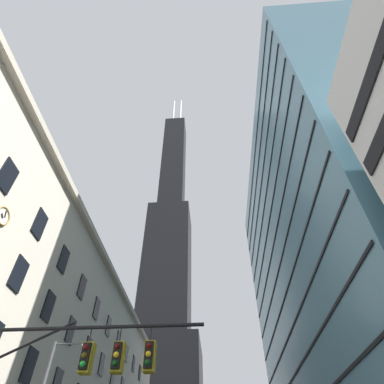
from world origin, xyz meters
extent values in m
cube|color=beige|center=(-17.38, 25.78, 11.47)|extent=(12.77, 63.55, 22.95)
cube|color=#B2A893|center=(-10.75, 25.78, 22.25)|extent=(0.70, 63.55, 0.60)
cube|color=black|center=(-10.95, 13.00, 8.20)|extent=(0.14, 1.40, 2.20)
cube|color=black|center=(-10.95, 18.00, 8.20)|extent=(0.14, 1.40, 2.20)
cube|color=black|center=(-10.95, 8.00, 12.40)|extent=(0.14, 1.40, 2.20)
cube|color=black|center=(-10.95, 13.00, 12.40)|extent=(0.14, 1.40, 2.20)
cube|color=black|center=(-10.95, 18.00, 12.40)|extent=(0.14, 1.40, 2.20)
cube|color=black|center=(-10.95, 23.00, 12.40)|extent=(0.14, 1.40, 2.20)
cube|color=black|center=(-10.95, 28.00, 12.40)|extent=(0.14, 1.40, 2.20)
cube|color=black|center=(-10.95, 33.00, 12.40)|extent=(0.14, 1.40, 2.20)
cube|color=black|center=(-10.95, 3.00, 16.60)|extent=(0.14, 1.40, 2.20)
cube|color=black|center=(-10.95, 8.00, 16.60)|extent=(0.14, 1.40, 2.20)
cube|color=black|center=(-10.95, 13.00, 16.60)|extent=(0.14, 1.40, 2.20)
cube|color=black|center=(-10.95, 18.00, 16.60)|extent=(0.14, 1.40, 2.20)
cube|color=black|center=(-10.95, 23.00, 16.60)|extent=(0.14, 1.40, 2.20)
cube|color=black|center=(-10.95, 28.00, 16.60)|extent=(0.14, 1.40, 2.20)
cube|color=black|center=(-10.95, 33.00, 16.60)|extent=(0.14, 1.40, 2.20)
cube|color=black|center=(-10.95, 38.00, 16.60)|extent=(0.14, 1.40, 2.20)
cube|color=black|center=(-10.95, 43.00, 16.60)|extent=(0.14, 1.40, 2.20)
cube|color=black|center=(-10.95, 48.00, 16.60)|extent=(0.14, 1.40, 2.20)
torus|color=olive|center=(-10.88, 4.27, 14.29)|extent=(0.11, 1.23, 1.23)
cylinder|color=silver|center=(-10.92, 4.27, 14.29)|extent=(0.05, 1.06, 1.06)
cube|color=black|center=(-10.85, 4.15, 14.22)|extent=(0.03, 0.31, 0.24)
cube|color=black|center=(-10.85, 4.33, 14.51)|extent=(0.03, 0.19, 0.47)
cube|color=black|center=(-14.32, 91.59, 61.39)|extent=(16.34, 16.34, 51.70)
cube|color=black|center=(-14.32, 91.59, 119.56)|extent=(10.50, 10.50, 64.62)
cylinder|color=silver|center=(-16.42, 91.59, 165.24)|extent=(1.20, 1.20, 26.75)
cylinder|color=silver|center=(-12.22, 91.59, 165.24)|extent=(1.20, 1.20, 26.75)
cube|color=black|center=(10.95, -2.53, 18.00)|extent=(0.16, 10.14, 1.10)
cube|color=teal|center=(19.11, 30.04, 26.06)|extent=(16.23, 50.52, 52.12)
cube|color=black|center=(10.96, 30.04, 12.00)|extent=(0.12, 49.52, 0.24)
cube|color=black|center=(10.96, 30.04, 16.00)|extent=(0.12, 49.52, 0.24)
cube|color=black|center=(10.96, 30.04, 20.00)|extent=(0.12, 49.52, 0.24)
cube|color=black|center=(10.96, 30.04, 24.00)|extent=(0.12, 49.52, 0.24)
cube|color=black|center=(10.96, 30.04, 28.00)|extent=(0.12, 49.52, 0.24)
cube|color=black|center=(10.96, 30.04, 32.00)|extent=(0.12, 49.52, 0.24)
cube|color=black|center=(10.96, 30.04, 36.00)|extent=(0.12, 49.52, 0.24)
cube|color=black|center=(10.96, 30.04, 40.00)|extent=(0.12, 49.52, 0.24)
cube|color=black|center=(10.96, 30.04, 44.00)|extent=(0.12, 49.52, 0.24)
cube|color=black|center=(10.96, 30.04, 48.00)|extent=(0.12, 49.52, 0.24)
cylinder|color=black|center=(-2.73, 2.08, 6.43)|extent=(8.47, 0.14, 0.14)
cylinder|color=black|center=(-5.28, 2.08, 5.83)|extent=(3.48, 0.10, 1.75)
cylinder|color=black|center=(-2.84, 2.08, 6.13)|extent=(0.04, 0.04, 0.60)
cube|color=black|center=(-2.84, 2.08, 5.38)|extent=(0.30, 0.30, 0.90)
cube|color=olive|center=(-2.84, 2.25, 5.38)|extent=(0.40, 0.40, 1.04)
sphere|color=#450808|center=(-2.84, 1.92, 5.66)|extent=(0.20, 0.20, 0.20)
sphere|color=#4B3A08|center=(-2.84, 1.92, 5.38)|extent=(0.20, 0.20, 0.20)
sphere|color=green|center=(-2.84, 1.92, 5.10)|extent=(0.20, 0.20, 0.20)
cylinder|color=black|center=(-1.67, 2.08, 6.13)|extent=(0.04, 0.04, 0.60)
cube|color=black|center=(-1.67, 2.08, 5.38)|extent=(0.30, 0.30, 0.90)
cube|color=olive|center=(-1.67, 2.25, 5.38)|extent=(0.40, 0.40, 1.04)
sphere|color=#450808|center=(-1.67, 1.92, 5.66)|extent=(0.20, 0.20, 0.20)
sphere|color=yellow|center=(-1.67, 1.92, 5.38)|extent=(0.20, 0.20, 0.20)
sphere|color=#083D10|center=(-1.67, 1.92, 5.10)|extent=(0.20, 0.20, 0.20)
cylinder|color=black|center=(-0.51, 2.08, 6.13)|extent=(0.04, 0.04, 0.60)
cube|color=black|center=(-0.51, 2.08, 5.38)|extent=(0.30, 0.30, 0.90)
cube|color=olive|center=(-0.51, 2.25, 5.38)|extent=(0.40, 0.40, 1.04)
sphere|color=#450808|center=(-0.51, 1.92, 5.66)|extent=(0.20, 0.20, 0.20)
sphere|color=yellow|center=(-0.51, 1.92, 5.38)|extent=(0.20, 0.20, 0.20)
sphere|color=#083D10|center=(-0.51, 1.92, 5.10)|extent=(0.20, 0.20, 0.20)
cylinder|color=#47474C|center=(-7.09, 10.05, 8.56)|extent=(1.99, 0.10, 0.10)
ellipsoid|color=#EFE5C6|center=(-6.10, 10.05, 8.46)|extent=(0.56, 0.32, 0.24)
camera|label=1|loc=(1.91, -10.11, 1.69)|focal=29.71mm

